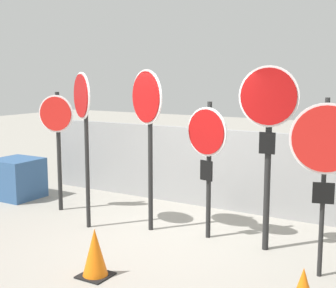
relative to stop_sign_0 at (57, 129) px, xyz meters
The scene contains 10 objects.
ground_plane 2.92m from the stop_sign_0, ahead, with size 40.00×40.00×0.00m, color gray.
fence_back 3.07m from the stop_sign_0, 33.25° to the left, with size 7.79×0.12×1.48m.
stop_sign_0 is the anchor object (origin of this frame).
stop_sign_1 1.22m from the stop_sign_0, 25.58° to the right, with size 0.64×0.41×2.51m.
stop_sign_2 2.04m from the stop_sign_0, ahead, with size 0.77×0.39×2.55m.
stop_sign_3 2.97m from the stop_sign_0, ahead, with size 0.71×0.20×2.08m.
stop_sign_4 3.92m from the stop_sign_0, ahead, with size 0.83×0.17×2.59m.
stop_sign_5 4.82m from the stop_sign_0, ahead, with size 0.82×0.26×2.20m.
traffic_cone_0 3.29m from the stop_sign_0, 38.41° to the right, with size 0.38×0.38×0.61m.
storage_crate 1.78m from the stop_sign_0, 169.94° to the left, with size 0.87×0.84×0.80m.
Camera 1 is at (3.47, -5.92, 2.46)m, focal length 50.00 mm.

